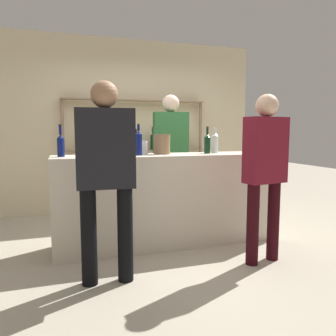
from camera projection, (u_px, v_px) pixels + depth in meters
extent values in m
plane|color=#B2A893|center=(168.00, 243.00, 3.88)|extent=(16.00, 16.00, 0.00)
cube|color=beige|center=(168.00, 199.00, 3.82)|extent=(2.57, 0.57, 1.05)
cube|color=beige|center=(134.00, 126.00, 5.50)|extent=(4.17, 0.12, 2.80)
cylinder|color=#897056|center=(63.00, 158.00, 5.04)|extent=(0.05, 0.05, 1.82)
cylinder|color=#897056|center=(200.00, 154.00, 5.73)|extent=(0.05, 0.05, 1.82)
cube|color=#897056|center=(136.00, 101.00, 5.28)|extent=(2.34, 0.18, 0.02)
cube|color=#897056|center=(136.00, 150.00, 5.37)|extent=(2.34, 0.18, 0.02)
cylinder|color=brown|center=(83.00, 144.00, 5.10)|extent=(0.07, 0.07, 0.22)
cone|color=brown|center=(82.00, 136.00, 5.09)|extent=(0.07, 0.07, 0.03)
cylinder|color=brown|center=(82.00, 132.00, 5.08)|extent=(0.03, 0.03, 0.09)
cylinder|color=#232328|center=(82.00, 129.00, 5.07)|extent=(0.03, 0.03, 0.01)
cylinder|color=brown|center=(101.00, 144.00, 5.19)|extent=(0.07, 0.07, 0.21)
cone|color=brown|center=(101.00, 136.00, 5.17)|extent=(0.07, 0.07, 0.03)
cylinder|color=brown|center=(101.00, 132.00, 5.17)|extent=(0.03, 0.03, 0.09)
cylinder|color=maroon|center=(101.00, 129.00, 5.16)|extent=(0.03, 0.03, 0.01)
cylinder|color=black|center=(119.00, 144.00, 5.28)|extent=(0.07, 0.07, 0.19)
cone|color=black|center=(119.00, 138.00, 5.26)|extent=(0.07, 0.07, 0.03)
cylinder|color=black|center=(119.00, 134.00, 5.26)|extent=(0.03, 0.03, 0.08)
cylinder|color=gold|center=(119.00, 131.00, 5.25)|extent=(0.03, 0.03, 0.01)
cylinder|color=black|center=(136.00, 144.00, 5.36)|extent=(0.07, 0.07, 0.20)
cone|color=black|center=(136.00, 136.00, 5.35)|extent=(0.07, 0.07, 0.03)
cylinder|color=black|center=(136.00, 132.00, 5.34)|extent=(0.03, 0.03, 0.10)
cylinder|color=#232328|center=(136.00, 129.00, 5.34)|extent=(0.03, 0.03, 0.01)
cylinder|color=black|center=(153.00, 143.00, 5.45)|extent=(0.08, 0.08, 0.23)
cone|color=black|center=(153.00, 134.00, 5.43)|extent=(0.08, 0.08, 0.04)
cylinder|color=black|center=(153.00, 130.00, 5.42)|extent=(0.03, 0.03, 0.10)
cylinder|color=maroon|center=(153.00, 127.00, 5.42)|extent=(0.03, 0.03, 0.01)
cylinder|color=brown|center=(169.00, 144.00, 5.54)|extent=(0.08, 0.08, 0.19)
cone|color=brown|center=(169.00, 137.00, 5.52)|extent=(0.08, 0.08, 0.03)
cylinder|color=brown|center=(169.00, 134.00, 5.52)|extent=(0.03, 0.03, 0.09)
cylinder|color=black|center=(169.00, 131.00, 5.51)|extent=(0.03, 0.03, 0.01)
cylinder|color=brown|center=(185.00, 143.00, 5.62)|extent=(0.08, 0.08, 0.21)
cone|color=brown|center=(185.00, 136.00, 5.61)|extent=(0.08, 0.08, 0.04)
cylinder|color=brown|center=(185.00, 132.00, 5.60)|extent=(0.03, 0.03, 0.10)
cylinder|color=black|center=(185.00, 129.00, 5.59)|extent=(0.03, 0.03, 0.01)
cylinder|color=#0F1956|center=(61.00, 148.00, 3.39)|extent=(0.07, 0.07, 0.19)
cone|color=#0F1956|center=(60.00, 137.00, 3.38)|extent=(0.07, 0.07, 0.03)
cylinder|color=#0F1956|center=(60.00, 130.00, 3.37)|extent=(0.03, 0.03, 0.10)
cylinder|color=black|center=(60.00, 125.00, 3.36)|extent=(0.03, 0.03, 0.01)
cylinder|color=#0F1956|center=(139.00, 145.00, 3.60)|extent=(0.08, 0.08, 0.23)
cone|color=#0F1956|center=(139.00, 132.00, 3.59)|extent=(0.08, 0.08, 0.03)
cylinder|color=#0F1956|center=(138.00, 128.00, 3.58)|extent=(0.03, 0.03, 0.07)
cylinder|color=gold|center=(138.00, 124.00, 3.57)|extent=(0.03, 0.03, 0.01)
cylinder|color=silver|center=(215.00, 144.00, 4.02)|extent=(0.09, 0.09, 0.21)
cone|color=silver|center=(215.00, 134.00, 4.01)|extent=(0.09, 0.09, 0.04)
cylinder|color=silver|center=(215.00, 130.00, 4.00)|extent=(0.03, 0.03, 0.08)
cylinder|color=gold|center=(215.00, 126.00, 4.00)|extent=(0.03, 0.03, 0.01)
cylinder|color=black|center=(207.00, 145.00, 3.91)|extent=(0.07, 0.07, 0.19)
cone|color=black|center=(207.00, 136.00, 3.90)|extent=(0.07, 0.07, 0.03)
cylinder|color=black|center=(207.00, 131.00, 3.89)|extent=(0.03, 0.03, 0.08)
cylinder|color=#232328|center=(207.00, 127.00, 3.88)|extent=(0.03, 0.03, 0.01)
cylinder|color=#846647|center=(162.00, 145.00, 3.81)|extent=(0.19, 0.19, 0.22)
cylinder|color=#846647|center=(162.00, 135.00, 3.79)|extent=(0.20, 0.20, 0.01)
cylinder|color=silver|center=(142.00, 148.00, 3.77)|extent=(0.13, 0.13, 0.15)
sphere|color=tan|center=(141.00, 151.00, 3.74)|extent=(0.02, 0.02, 0.02)
sphere|color=tan|center=(142.00, 152.00, 3.77)|extent=(0.02, 0.02, 0.02)
sphere|color=tan|center=(140.00, 148.00, 3.78)|extent=(0.02, 0.02, 0.02)
sphere|color=tan|center=(143.00, 151.00, 3.79)|extent=(0.02, 0.02, 0.02)
sphere|color=tan|center=(139.00, 150.00, 3.73)|extent=(0.02, 0.02, 0.02)
sphere|color=tan|center=(146.00, 150.00, 3.80)|extent=(0.02, 0.02, 0.02)
sphere|color=tan|center=(146.00, 149.00, 3.79)|extent=(0.02, 0.02, 0.02)
sphere|color=tan|center=(140.00, 149.00, 3.77)|extent=(0.02, 0.02, 0.02)
cylinder|color=black|center=(273.00, 221.00, 3.33)|extent=(0.12, 0.12, 0.81)
cylinder|color=black|center=(253.00, 224.00, 3.21)|extent=(0.12, 0.12, 0.81)
cube|color=maroon|center=(266.00, 150.00, 3.19)|extent=(0.45, 0.26, 0.64)
sphere|color=#DBB293|center=(267.00, 106.00, 3.14)|extent=(0.22, 0.22, 0.22)
cylinder|color=black|center=(125.00, 234.00, 2.85)|extent=(0.13, 0.13, 0.84)
cylinder|color=black|center=(89.00, 237.00, 2.78)|extent=(0.13, 0.13, 0.84)
cube|color=black|center=(105.00, 149.00, 2.73)|extent=(0.50, 0.25, 0.66)
sphere|color=#936B4C|center=(104.00, 94.00, 2.68)|extent=(0.23, 0.23, 0.23)
cylinder|color=black|center=(160.00, 193.00, 4.62)|extent=(0.13, 0.13, 0.88)
cylinder|color=black|center=(181.00, 193.00, 4.68)|extent=(0.13, 0.13, 0.88)
cube|color=#2D6B38|center=(171.00, 137.00, 4.56)|extent=(0.49, 0.26, 0.70)
sphere|color=beige|center=(171.00, 103.00, 4.51)|extent=(0.24, 0.24, 0.24)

